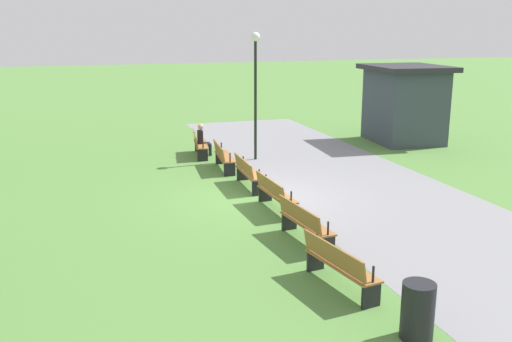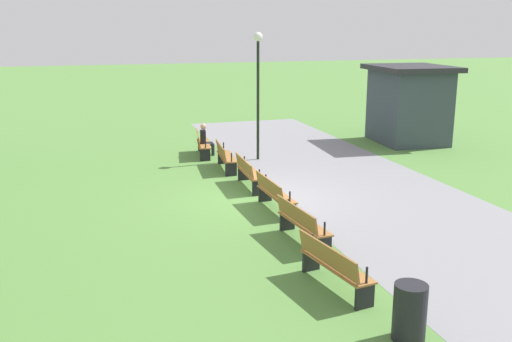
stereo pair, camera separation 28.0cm
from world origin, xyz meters
name	(u,v)px [view 1 (the left image)]	position (x,y,z in m)	size (l,w,h in m)	color
ground_plane	(263,198)	(0.00, 0.00, 0.00)	(120.00, 120.00, 0.00)	#54843D
path_paving	(361,189)	(0.00, 3.08, 0.00)	(26.10, 5.39, 0.01)	gray
bench_0	(199,143)	(-5.86, -0.53, 0.48)	(1.92, 0.76, 0.89)	#996633
bench_1	(223,156)	(-3.53, -0.24, 0.48)	(1.91, 0.65, 0.89)	#996633
bench_2	(248,172)	(-1.18, -0.09, 0.48)	(1.88, 0.53, 0.89)	#996633
bench_3	(275,193)	(1.18, -0.09, 0.48)	(1.88, 0.53, 0.89)	#996633
bench_4	(304,222)	(3.53, -0.24, 0.48)	(1.91, 0.65, 0.89)	#996633
bench_5	(339,264)	(5.86, -0.53, 0.48)	(1.92, 0.76, 0.89)	#996633
person_seated	(203,139)	(-5.88, -0.38, 0.64)	(0.38, 0.56, 1.20)	black
lamp_post	(255,74)	(-4.68, 1.29, 3.08)	(0.32, 0.32, 4.50)	black
trash_bin	(418,311)	(7.81, -0.14, 0.46)	(0.51, 0.51, 0.91)	black
kiosk	(404,103)	(-5.91, 8.14, 1.61)	(3.65, 3.19, 3.14)	#38424C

